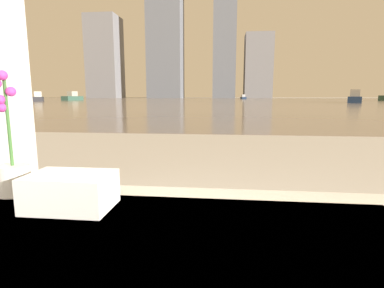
{
  "coord_description": "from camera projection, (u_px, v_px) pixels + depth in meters",
  "views": [
    {
      "loc": [
        0.27,
        -0.1,
        0.92
      ],
      "look_at": [
        0.0,
        2.32,
        0.53
      ],
      "focal_mm": 28.0,
      "sensor_mm": 36.0,
      "label": 1
    }
  ],
  "objects": [
    {
      "name": "potted_orchid",
      "position": [
        12.0,
        168.0,
        1.15
      ],
      "size": [
        0.12,
        0.12,
        0.47
      ],
      "color": "silver",
      "rests_on": "bathtub"
    },
    {
      "name": "towel_stack",
      "position": [
        71.0,
        191.0,
        1.02
      ],
      "size": [
        0.28,
        0.19,
        0.12
      ],
      "color": "white",
      "rests_on": "bathtub"
    },
    {
      "name": "harbor_water",
      "position": [
        224.0,
        100.0,
        61.11
      ],
      "size": [
        180.0,
        110.0,
        0.01
      ],
      "color": "gray",
      "rests_on": "ground_plane"
    },
    {
      "name": "harbor_boat_0",
      "position": [
        243.0,
        97.0,
        79.17
      ],
      "size": [
        1.5,
        3.32,
        1.2
      ],
      "color": "navy",
      "rests_on": "harbor_water"
    },
    {
      "name": "harbor_boat_1",
      "position": [
        38.0,
        98.0,
        49.01
      ],
      "size": [
        3.33,
        4.37,
        1.58
      ],
      "color": "#2D2D33",
      "rests_on": "harbor_water"
    },
    {
      "name": "harbor_boat_3",
      "position": [
        73.0,
        97.0,
        59.06
      ],
      "size": [
        2.44,
        4.88,
        1.75
      ],
      "color": "#335647",
      "rests_on": "harbor_water"
    },
    {
      "name": "harbor_boat_4",
      "position": [
        355.0,
        98.0,
        38.58
      ],
      "size": [
        3.12,
        4.79,
        1.7
      ],
      "color": "navy",
      "rests_on": "harbor_water"
    },
    {
      "name": "skyline_tower_0",
      "position": [
        105.0,
        58.0,
        118.67
      ],
      "size": [
        11.96,
        11.73,
        31.5
      ],
      "color": "slate",
      "rests_on": "ground_plane"
    },
    {
      "name": "skyline_tower_1",
      "position": [
        165.0,
        5.0,
        113.01
      ],
      "size": [
        12.94,
        11.72,
        69.23
      ],
      "color": "slate",
      "rests_on": "ground_plane"
    },
    {
      "name": "skyline_tower_2",
      "position": [
        225.0,
        41.0,
        112.7
      ],
      "size": [
        8.52,
        7.39,
        42.4
      ],
      "color": "slate",
      "rests_on": "ground_plane"
    },
    {
      "name": "skyline_tower_3",
      "position": [
        258.0,
        67.0,
        112.84
      ],
      "size": [
        10.12,
        10.09,
        23.56
      ],
      "color": "slate",
      "rests_on": "ground_plane"
    }
  ]
}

